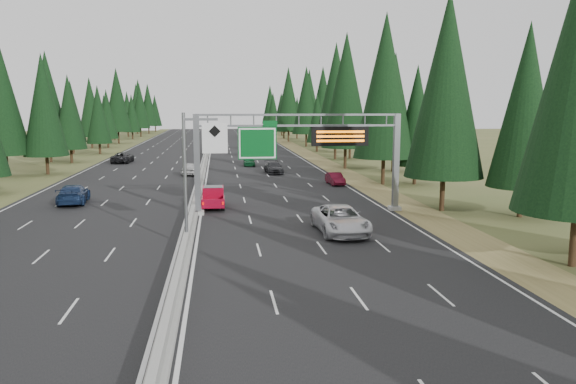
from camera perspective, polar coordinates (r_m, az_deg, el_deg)
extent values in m
cube|color=black|center=(89.01, -8.37, 3.15)|extent=(32.00, 260.00, 0.08)
cube|color=olive|center=(90.38, 3.00, 3.31)|extent=(3.60, 260.00, 0.06)
cube|color=#485427|center=(91.16, -19.64, 2.86)|extent=(3.60, 260.00, 0.06)
cube|color=gray|center=(88.99, -8.38, 3.27)|extent=(0.70, 260.00, 0.30)
cube|color=gray|center=(88.95, -8.38, 3.53)|extent=(0.30, 260.00, 0.60)
cube|color=slate|center=(43.85, -9.22, 2.74)|extent=(0.45, 0.45, 7.80)
cube|color=gray|center=(44.38, -9.11, -2.08)|extent=(0.90, 0.90, 0.30)
cube|color=slate|center=(46.06, 10.91, 2.97)|extent=(0.45, 0.45, 7.80)
cube|color=gray|center=(46.57, 10.78, -1.62)|extent=(0.90, 0.90, 0.30)
cube|color=slate|center=(44.05, 1.11, 7.85)|extent=(15.85, 0.35, 0.16)
cube|color=slate|center=(44.07, 1.11, 6.76)|extent=(15.85, 0.35, 0.16)
cube|color=#054C19|center=(43.53, -3.14, 4.98)|extent=(3.00, 0.10, 2.50)
cube|color=silver|center=(43.47, -3.13, 4.97)|extent=(2.85, 0.02, 2.35)
cube|color=#054C19|center=(43.55, -1.83, 6.96)|extent=(1.10, 0.10, 0.45)
cube|color=black|center=(44.38, 5.30, 5.67)|extent=(4.50, 0.40, 1.50)
cube|color=orange|center=(44.15, 5.37, 6.11)|extent=(3.80, 0.02, 0.18)
cube|color=orange|center=(44.17, 5.36, 5.65)|extent=(3.80, 0.02, 0.18)
cube|color=orange|center=(44.19, 5.36, 5.20)|extent=(3.80, 0.02, 0.18)
cylinder|color=slate|center=(33.93, -10.41, 1.18)|extent=(0.20, 0.20, 8.00)
cube|color=gray|center=(34.64, -10.23, -5.23)|extent=(0.50, 0.50, 0.20)
cube|color=slate|center=(33.61, -8.86, 7.31)|extent=(2.00, 0.15, 0.15)
cube|color=silver|center=(33.52, -7.45, 5.45)|extent=(1.50, 0.06, 1.80)
cylinder|color=black|center=(33.41, 27.03, -4.29)|extent=(0.40, 0.40, 2.95)
cylinder|color=black|center=(47.37, 15.40, -0.18)|extent=(0.40, 0.40, 2.80)
cone|color=black|center=(46.88, 15.83, 10.45)|extent=(6.30, 6.30, 14.70)
cylinder|color=black|center=(46.70, 22.52, -0.93)|extent=(0.40, 0.40, 2.35)
cone|color=black|center=(46.14, 23.05, 8.12)|extent=(5.30, 5.30, 12.36)
cylinder|color=black|center=(62.16, 9.63, 2.11)|extent=(0.40, 0.40, 2.94)
cone|color=black|center=(61.81, 9.85, 10.60)|extent=(6.61, 6.61, 15.42)
cylinder|color=black|center=(63.16, 12.74, 1.73)|extent=(0.40, 0.40, 2.07)
cone|color=black|center=(62.74, 12.94, 7.59)|extent=(4.65, 4.65, 10.86)
cylinder|color=black|center=(77.23, 5.83, 3.44)|extent=(0.40, 0.40, 2.93)
cone|color=black|center=(76.95, 5.93, 10.24)|extent=(6.59, 6.59, 15.37)
cylinder|color=black|center=(75.14, 10.61, 3.01)|extent=(0.40, 0.40, 2.46)
cone|color=black|center=(74.80, 10.78, 8.88)|extent=(5.54, 5.54, 12.92)
cylinder|color=black|center=(91.43, 4.81, 4.26)|extent=(0.40, 0.40, 2.96)
cone|color=black|center=(91.19, 4.89, 10.08)|extent=(6.67, 6.67, 15.56)
cylinder|color=black|center=(92.99, 6.30, 4.19)|extent=(0.40, 0.40, 2.55)
cone|color=black|center=(92.73, 6.38, 9.10)|extent=(5.74, 5.74, 13.39)
cylinder|color=black|center=(106.85, 2.95, 4.59)|extent=(0.40, 0.40, 1.76)
cone|color=black|center=(106.61, 2.97, 7.54)|extent=(3.96, 3.96, 9.24)
cylinder|color=black|center=(106.35, 4.80, 4.62)|extent=(0.40, 0.40, 2.01)
cone|color=black|center=(106.10, 4.85, 8.01)|extent=(4.53, 4.53, 10.58)
cylinder|color=black|center=(120.88, 1.86, 5.29)|extent=(0.40, 0.40, 2.71)
cone|color=black|center=(120.68, 1.88, 9.31)|extent=(6.10, 6.10, 14.23)
cylinder|color=black|center=(121.21, 3.52, 5.29)|extent=(0.40, 0.40, 2.71)
cone|color=black|center=(121.01, 3.55, 9.30)|extent=(6.11, 6.11, 14.25)
cylinder|color=black|center=(136.98, 0.04, 5.72)|extent=(0.40, 0.40, 2.87)
cone|color=black|center=(136.81, 0.04, 9.47)|extent=(6.45, 6.45, 15.05)
cylinder|color=black|center=(138.58, 2.15, 5.73)|extent=(0.40, 0.40, 2.80)
cone|color=black|center=(138.42, 2.17, 9.35)|extent=(6.29, 6.29, 14.68)
cylinder|color=black|center=(150.95, -0.43, 5.80)|extent=(0.40, 0.40, 1.90)
cone|color=black|center=(150.78, -0.43, 8.06)|extent=(4.28, 4.28, 10.00)
cylinder|color=black|center=(151.64, 0.92, 5.79)|extent=(0.40, 0.40, 1.77)
cone|color=black|center=(151.47, 0.93, 7.88)|extent=(3.98, 3.98, 9.30)
cylinder|color=black|center=(166.22, -0.63, 6.08)|extent=(0.40, 0.40, 2.00)
cone|color=black|center=(166.06, -0.63, 8.24)|extent=(4.50, 4.50, 10.50)
cylinder|color=black|center=(167.81, 0.10, 6.09)|extent=(0.40, 0.40, 1.89)
cone|color=black|center=(167.65, 0.10, 8.11)|extent=(4.25, 4.25, 9.93)
cylinder|color=black|center=(184.44, -1.53, 6.35)|extent=(0.40, 0.40, 2.10)
cone|color=black|center=(184.30, -1.54, 8.39)|extent=(4.73, 4.73, 11.05)
cylinder|color=black|center=(184.54, -0.33, 6.32)|extent=(0.40, 0.40, 1.94)
cone|color=black|center=(184.39, -0.33, 8.20)|extent=(4.36, 4.36, 10.16)
cylinder|color=black|center=(199.94, -1.83, 6.59)|extent=(0.40, 0.40, 2.57)
cone|color=black|center=(199.82, -1.84, 8.90)|extent=(5.79, 5.79, 13.51)
cylinder|color=black|center=(198.21, -0.73, 6.50)|extent=(0.40, 0.40, 2.06)
cone|color=black|center=(198.08, -0.74, 8.36)|extent=(4.64, 4.64, 10.82)
cylinder|color=black|center=(76.25, -23.25, 2.51)|extent=(0.40, 0.40, 2.39)
cone|color=black|center=(75.91, -23.59, 8.12)|extent=(5.38, 5.38, 12.55)
cylinder|color=black|center=(76.95, -26.67, 2.43)|extent=(0.40, 0.40, 2.63)
cone|color=black|center=(76.63, -27.09, 8.56)|extent=(5.92, 5.92, 13.82)
cylinder|color=black|center=(91.20, -21.14, 3.44)|extent=(0.40, 0.40, 2.12)
cone|color=black|center=(90.91, -21.37, 7.59)|extent=(4.77, 4.77, 11.12)
cylinder|color=black|center=(93.57, -22.97, 3.63)|extent=(0.40, 0.40, 2.69)
cone|color=black|center=(93.31, -23.27, 8.77)|extent=(6.06, 6.06, 14.13)
cylinder|color=black|center=(106.32, -18.57, 4.19)|extent=(0.40, 0.40, 1.96)
cone|color=black|center=(106.07, -18.73, 7.49)|extent=(4.42, 4.42, 10.30)
cylinder|color=black|center=(108.87, -20.97, 4.19)|extent=(0.40, 0.40, 2.10)
cone|color=black|center=(108.63, -21.16, 7.65)|extent=(4.73, 4.73, 11.04)
cylinder|color=black|center=(122.47, -17.80, 4.74)|extent=(0.40, 0.40, 1.93)
cone|color=black|center=(122.25, -17.93, 7.56)|extent=(4.34, 4.34, 10.13)
cylinder|color=black|center=(123.29, -19.29, 4.78)|extent=(0.40, 0.40, 2.32)
cone|color=black|center=(123.08, -19.46, 8.15)|extent=(5.21, 5.21, 12.17)
cylinder|color=black|center=(136.71, -16.83, 5.33)|extent=(0.40, 0.40, 2.77)
cone|color=black|center=(136.54, -16.99, 8.96)|extent=(6.24, 6.24, 14.56)
cylinder|color=black|center=(136.48, -18.03, 5.06)|extent=(0.40, 0.40, 1.80)
cone|color=black|center=(136.29, -18.14, 7.43)|extent=(4.06, 4.06, 9.48)
cylinder|color=black|center=(154.20, -15.51, 5.55)|extent=(0.40, 0.40, 1.89)
cone|color=black|center=(154.03, -15.60, 7.74)|extent=(4.25, 4.25, 9.92)
cylinder|color=black|center=(152.61, -17.19, 5.48)|extent=(0.40, 0.40, 2.07)
cone|color=black|center=(152.44, -17.30, 7.91)|extent=(4.66, 4.66, 10.87)
cylinder|color=black|center=(166.75, -14.73, 5.88)|extent=(0.40, 0.40, 2.41)
cone|color=black|center=(166.59, -14.83, 8.47)|extent=(5.43, 5.43, 12.66)
cylinder|color=black|center=(167.23, -15.93, 5.78)|extent=(0.40, 0.40, 2.06)
cone|color=black|center=(167.07, -16.02, 7.98)|extent=(4.63, 4.63, 10.80)
cylinder|color=black|center=(184.35, -13.95, 6.16)|extent=(0.40, 0.40, 2.52)
cone|color=black|center=(184.21, -14.04, 8.61)|extent=(5.67, 5.67, 13.22)
cylinder|color=black|center=(183.90, -15.05, 6.11)|extent=(0.40, 0.40, 2.51)
cone|color=black|center=(183.76, -15.15, 8.56)|extent=(5.66, 5.66, 13.20)
cylinder|color=black|center=(197.65, -13.31, 6.26)|extent=(0.40, 0.40, 2.01)
cone|color=black|center=(197.51, -13.37, 8.08)|extent=(4.53, 4.53, 10.57)
cylinder|color=black|center=(201.25, -14.86, 6.36)|extent=(0.40, 0.40, 2.85)
cone|color=black|center=(201.14, -14.96, 8.90)|extent=(6.42, 6.42, 14.99)
imported|color=silver|center=(37.53, 5.35, -2.81)|extent=(3.20, 6.56, 1.80)
cylinder|color=black|center=(45.75, -8.59, -1.48)|extent=(0.27, 0.73, 0.73)
cylinder|color=black|center=(45.73, -6.64, -1.44)|extent=(0.27, 0.73, 0.73)
cylinder|color=black|center=(48.71, -8.50, -0.86)|extent=(0.27, 0.73, 0.73)
cylinder|color=black|center=(48.70, -6.67, -0.82)|extent=(0.27, 0.73, 0.73)
cube|color=maroon|center=(47.24, -7.60, -0.97)|extent=(1.83, 5.11, 0.27)
cube|color=maroon|center=(47.95, -7.61, -0.05)|extent=(1.73, 2.01, 1.00)
cube|color=black|center=(47.91, -7.62, 0.27)|extent=(1.55, 1.73, 0.50)
cube|color=maroon|center=(45.85, -8.71, -0.88)|extent=(0.09, 2.19, 0.55)
cube|color=maroon|center=(45.83, -6.54, -0.84)|extent=(0.09, 2.19, 0.55)
cube|color=maroon|center=(44.75, -7.63, -1.09)|extent=(1.83, 0.09, 0.55)
imported|color=#13552B|center=(80.23, -3.97, 3.14)|extent=(1.60, 3.91, 1.33)
imported|color=#590C1D|center=(60.86, 4.81, 1.36)|extent=(1.59, 3.98, 1.29)
imported|color=#232326|center=(71.16, -1.46, 2.51)|extent=(2.27, 5.09, 1.45)
imported|color=silver|center=(138.50, -7.08, 5.42)|extent=(2.82, 5.38, 1.45)
imported|color=black|center=(124.73, -6.80, 5.09)|extent=(1.80, 4.38, 1.49)
imported|color=#15284C|center=(52.23, -20.97, -0.19)|extent=(2.85, 5.89, 1.65)
imported|color=#BEBEBE|center=(70.46, -9.92, 2.36)|extent=(2.21, 4.69, 1.55)
imported|color=black|center=(88.25, -16.45, 3.39)|extent=(2.88, 5.79, 1.58)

